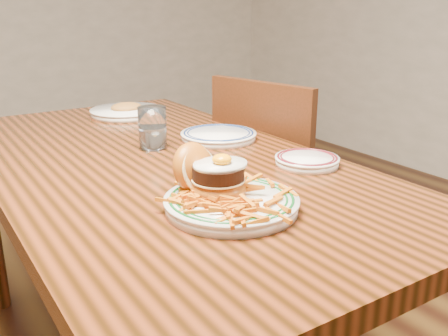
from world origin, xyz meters
TOP-DOWN VIEW (x-y plane):
  - table at (0.00, 0.00)m, footprint 0.85×1.60m
  - chair_right at (0.56, 0.14)m, footprint 0.51×0.51m
  - main_plate at (-0.03, -0.40)m, footprint 0.28×0.30m
  - side_plate at (0.31, -0.27)m, footprint 0.17×0.17m
  - rear_plate at (0.25, 0.07)m, footprint 0.24×0.24m
  - water_glass at (0.04, 0.10)m, footprint 0.08×0.08m
  - far_plate at (0.15, 0.56)m, footprint 0.27×0.27m

SIDE VIEW (x-z plane):
  - chair_right at x=0.56m, z-range 0.03..0.94m
  - table at x=0.00m, z-range 0.29..1.04m
  - rear_plate at x=0.25m, z-range 0.75..0.78m
  - side_plate at x=0.31m, z-range 0.75..0.78m
  - far_plate at x=0.15m, z-range 0.74..0.79m
  - main_plate at x=-0.03m, z-range 0.72..0.85m
  - water_glass at x=0.04m, z-range 0.74..0.87m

